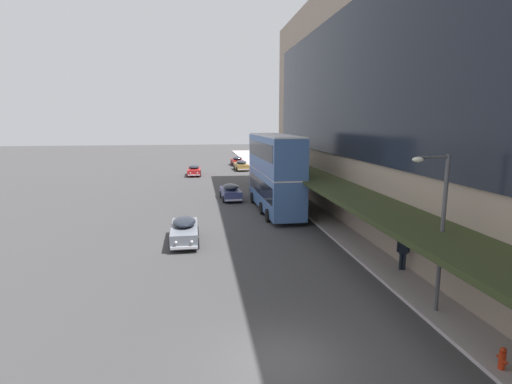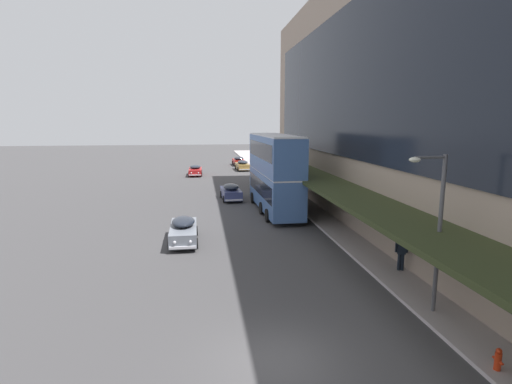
{
  "view_description": "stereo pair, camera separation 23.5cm",
  "coord_description": "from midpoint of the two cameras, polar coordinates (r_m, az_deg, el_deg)",
  "views": [
    {
      "loc": [
        -2.4,
        -11.23,
        7.49
      ],
      "look_at": [
        2.38,
        21.83,
        1.55
      ],
      "focal_mm": 28.0,
      "sensor_mm": 36.0,
      "label": 1
    },
    {
      "loc": [
        -2.17,
        -11.27,
        7.49
      ],
      "look_at": [
        2.38,
        21.83,
        1.55
      ],
      "focal_mm": 28.0,
      "sensor_mm": 36.0,
      "label": 2
    }
  ],
  "objects": [
    {
      "name": "ground",
      "position": [
        13.71,
        2.96,
        -23.06
      ],
      "size": [
        240.0,
        240.0,
        0.0
      ],
      "primitive_type": "plane",
      "color": "#403E40"
    },
    {
      "name": "transit_bus_kerbside_front",
      "position": [
        33.06,
        2.46,
        3.04
      ],
      "size": [
        2.97,
        11.0,
        6.4
      ],
      "color": "#4165A2",
      "rests_on": "ground"
    },
    {
      "name": "sedan_trailing_near",
      "position": [
        56.4,
        -8.95,
        3.08
      ],
      "size": [
        1.9,
        4.54,
        1.45
      ],
      "color": "red",
      "rests_on": "ground"
    },
    {
      "name": "sedan_lead_near",
      "position": [
        68.94,
        -2.79,
        4.46
      ],
      "size": [
        2.06,
        4.76,
        1.5
      ],
      "color": "#AE1A15",
      "rests_on": "ground"
    },
    {
      "name": "sedan_second_near",
      "position": [
        25.48,
        -10.44,
        -5.39
      ],
      "size": [
        1.81,
        4.72,
        1.53
      ],
      "color": "slate",
      "rests_on": "ground"
    },
    {
      "name": "sedan_second_mid",
      "position": [
        61.91,
        -2.24,
        3.84
      ],
      "size": [
        2.09,
        4.83,
        1.53
      ],
      "color": "olive",
      "rests_on": "ground"
    },
    {
      "name": "sedan_oncoming_rear",
      "position": [
        38.56,
        -3.81,
        0.04
      ],
      "size": [
        1.98,
        4.5,
        1.57
      ],
      "color": "navy",
      "rests_on": "ground"
    },
    {
      "name": "pedestrian_at_kerb",
      "position": [
        21.29,
        19.98,
        -7.79
      ],
      "size": [
        0.58,
        0.37,
        1.86
      ],
      "color": "black",
      "rests_on": "sidewalk_kerb"
    },
    {
      "name": "street_lamp",
      "position": [
        16.57,
        24.25,
        -3.79
      ],
      "size": [
        1.5,
        0.28,
        6.14
      ],
      "color": "#4C4C51",
      "rests_on": "sidewalk_kerb"
    },
    {
      "name": "fire_hydrant",
      "position": [
        14.84,
        31.33,
        -19.62
      ],
      "size": [
        0.2,
        0.4,
        0.7
      ],
      "color": "red",
      "rests_on": "sidewalk_kerb"
    }
  ]
}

